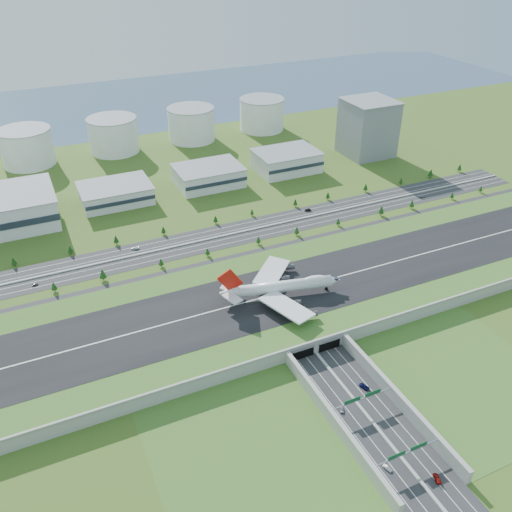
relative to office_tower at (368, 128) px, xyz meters
name	(u,v)px	position (x,y,z in m)	size (l,w,h in m)	color
ground	(276,304)	(-200.00, -195.00, -27.50)	(1200.00, 1200.00, 0.00)	#3A5C1C
airfield_deck	(276,299)	(-200.00, -195.09, -23.38)	(520.00, 100.00, 9.20)	gray
underpass_road	(367,410)	(-200.00, -294.42, -24.07)	(38.80, 120.40, 8.00)	#28282B
sign_gantry_near	(362,399)	(-200.00, -290.04, -20.55)	(38.70, 0.70, 9.80)	gray
sign_gantry_far	(407,453)	(-200.00, -325.04, -20.55)	(38.70, 0.70, 9.80)	gray
north_expressway	(221,237)	(-200.00, -100.00, -27.44)	(560.00, 36.00, 0.12)	#28282B
tree_row	(233,229)	(-190.57, -100.16, -22.98)	(496.44, 48.66, 8.48)	#3D2819
hangar_mid_a	(116,193)	(-260.00, -5.00, -20.00)	(58.00, 42.00, 15.00)	silver
hangar_mid_b	(209,176)	(-175.00, -5.00, -19.00)	(58.00, 42.00, 17.00)	silver
hangar_mid_c	(286,161)	(-95.00, -5.00, -18.00)	(58.00, 42.00, 19.00)	silver
office_tower	(368,128)	(0.00, 0.00, 0.00)	(46.00, 46.00, 55.00)	slate
fuel_tank_a	(27,147)	(-320.00, 115.00, -10.00)	(50.00, 50.00, 35.00)	silver
fuel_tank_b	(114,135)	(-235.00, 115.00, -10.00)	(50.00, 50.00, 35.00)	silver
fuel_tank_c	(191,124)	(-150.00, 115.00, -10.00)	(50.00, 50.00, 35.00)	silver
fuel_tank_d	(262,114)	(-65.00, 115.00, -10.00)	(50.00, 50.00, 35.00)	silver
bay_water	(115,105)	(-200.00, 285.00, -27.47)	(1200.00, 260.00, 0.06)	#3A5370
boeing_747	(281,286)	(-198.12, -197.45, -12.66)	(77.41, 72.38, 24.28)	silver
car_0	(342,409)	(-209.39, -286.83, -26.60)	(1.85, 4.60, 1.57)	silver
car_1	(387,468)	(-209.18, -324.20, -26.65)	(1.55, 4.44, 1.46)	white
car_2	(364,386)	(-190.46, -278.51, -26.57)	(2.70, 5.85, 1.63)	#0B0E3B
car_3	(437,478)	(-192.68, -337.55, -26.54)	(2.36, 5.80, 1.68)	maroon
car_4	(35,284)	(-337.07, -109.24, -26.66)	(1.70, 4.23, 1.44)	#57575C
car_5	(308,210)	(-118.30, -89.82, -26.52)	(1.82, 5.22, 1.72)	black
car_6	(422,196)	(-14.06, -108.67, -26.69)	(2.30, 4.99, 1.39)	#9E9DA1
car_7	(135,248)	(-265.09, -90.83, -26.53)	(2.39, 5.88, 1.71)	white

